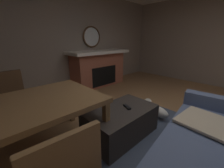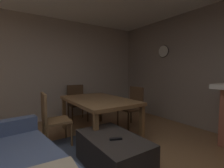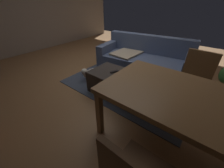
{
  "view_description": "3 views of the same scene",
  "coord_description": "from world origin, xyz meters",
  "px_view_note": "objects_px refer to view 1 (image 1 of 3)",
  "views": [
    {
      "loc": [
        1.94,
        0.61,
        1.4
      ],
      "look_at": [
        0.59,
        -0.82,
        0.77
      ],
      "focal_mm": 22.63,
      "sensor_mm": 36.0,
      "label": 1
    },
    {
      "loc": [
        -1.13,
        0.52,
        1.29
      ],
      "look_at": [
        0.97,
        -0.88,
        1.1
      ],
      "focal_mm": 25.74,
      "sensor_mm": 36.0,
      "label": 2
    },
    {
      "loc": [
        1.84,
        -2.4,
        1.59
      ],
      "look_at": [
        0.88,
        -1.19,
        0.61
      ],
      "focal_mm": 21.74,
      "sensor_mm": 36.0,
      "label": 3
    }
  ],
  "objects_px": {
    "fireplace": "(98,68)",
    "small_dog": "(155,110)",
    "round_wall_mirror": "(92,37)",
    "couch": "(218,162)",
    "ottoman_coffee_table": "(121,122)",
    "dining_chair_south": "(11,98)",
    "tv_remote": "(127,107)",
    "dining_table": "(24,110)"
  },
  "relations": [
    {
      "from": "round_wall_mirror",
      "to": "couch",
      "type": "relative_size",
      "value": 0.29
    },
    {
      "from": "couch",
      "to": "dining_chair_south",
      "type": "xyz_separation_m",
      "value": [
        1.19,
        -2.49,
        0.22
      ]
    },
    {
      "from": "ottoman_coffee_table",
      "to": "dining_table",
      "type": "distance_m",
      "value": 1.27
    },
    {
      "from": "dining_chair_south",
      "to": "couch",
      "type": "bearing_deg",
      "value": 115.53
    },
    {
      "from": "tv_remote",
      "to": "dining_chair_south",
      "type": "xyz_separation_m",
      "value": [
        1.22,
        -1.35,
        0.08
      ]
    },
    {
      "from": "couch",
      "to": "fireplace",
      "type": "bearing_deg",
      "value": -110.02
    },
    {
      "from": "ottoman_coffee_table",
      "to": "dining_chair_south",
      "type": "height_order",
      "value": "dining_chair_south"
    },
    {
      "from": "couch",
      "to": "round_wall_mirror",
      "type": "bearing_deg",
      "value": -108.55
    },
    {
      "from": "tv_remote",
      "to": "round_wall_mirror",
      "type": "bearing_deg",
      "value": -93.79
    },
    {
      "from": "round_wall_mirror",
      "to": "small_dog",
      "type": "bearing_deg",
      "value": 79.68
    },
    {
      "from": "fireplace",
      "to": "round_wall_mirror",
      "type": "distance_m",
      "value": 0.96
    },
    {
      "from": "tv_remote",
      "to": "couch",
      "type": "bearing_deg",
      "value": 110.64
    },
    {
      "from": "ottoman_coffee_table",
      "to": "small_dog",
      "type": "bearing_deg",
      "value": 173.44
    },
    {
      "from": "round_wall_mirror",
      "to": "dining_chair_south",
      "type": "distance_m",
      "value": 2.82
    },
    {
      "from": "fireplace",
      "to": "couch",
      "type": "relative_size",
      "value": 0.84
    },
    {
      "from": "fireplace",
      "to": "dining_chair_south",
      "type": "bearing_deg",
      "value": 19.27
    },
    {
      "from": "tv_remote",
      "to": "dining_chair_south",
      "type": "height_order",
      "value": "dining_chair_south"
    },
    {
      "from": "tv_remote",
      "to": "dining_table",
      "type": "bearing_deg",
      "value": 2.64
    },
    {
      "from": "couch",
      "to": "tv_remote",
      "type": "distance_m",
      "value": 1.15
    },
    {
      "from": "dining_table",
      "to": "small_dog",
      "type": "xyz_separation_m",
      "value": [
        -1.94,
        0.5,
        -0.51
      ]
    },
    {
      "from": "ottoman_coffee_table",
      "to": "dining_chair_south",
      "type": "xyz_separation_m",
      "value": [
        1.12,
        -1.32,
        0.31
      ]
    },
    {
      "from": "ottoman_coffee_table",
      "to": "tv_remote",
      "type": "bearing_deg",
      "value": 166.6
    },
    {
      "from": "dining_table",
      "to": "dining_chair_south",
      "type": "bearing_deg",
      "value": -90.07
    },
    {
      "from": "fireplace",
      "to": "ottoman_coffee_table",
      "type": "bearing_deg",
      "value": 59.23
    },
    {
      "from": "ottoman_coffee_table",
      "to": "round_wall_mirror",
      "type": "bearing_deg",
      "value": -117.74
    },
    {
      "from": "couch",
      "to": "small_dog",
      "type": "bearing_deg",
      "value": -124.96
    },
    {
      "from": "fireplace",
      "to": "couch",
      "type": "bearing_deg",
      "value": 69.98
    },
    {
      "from": "couch",
      "to": "ottoman_coffee_table",
      "type": "distance_m",
      "value": 1.18
    },
    {
      "from": "round_wall_mirror",
      "to": "dining_chair_south",
      "type": "xyz_separation_m",
      "value": [
        2.41,
        1.13,
        -0.94
      ]
    },
    {
      "from": "round_wall_mirror",
      "to": "small_dog",
      "type": "height_order",
      "value": "round_wall_mirror"
    },
    {
      "from": "couch",
      "to": "dining_chair_south",
      "type": "distance_m",
      "value": 2.77
    },
    {
      "from": "tv_remote",
      "to": "dining_table",
      "type": "distance_m",
      "value": 1.31
    },
    {
      "from": "fireplace",
      "to": "tv_remote",
      "type": "distance_m",
      "value": 2.49
    },
    {
      "from": "dining_chair_south",
      "to": "round_wall_mirror",
      "type": "bearing_deg",
      "value": -154.89
    },
    {
      "from": "couch",
      "to": "dining_chair_south",
      "type": "bearing_deg",
      "value": -64.47
    },
    {
      "from": "dining_chair_south",
      "to": "small_dog",
      "type": "height_order",
      "value": "dining_chair_south"
    },
    {
      "from": "ottoman_coffee_table",
      "to": "couch",
      "type": "bearing_deg",
      "value": 93.63
    },
    {
      "from": "tv_remote",
      "to": "dining_table",
      "type": "xyz_separation_m",
      "value": [
        1.22,
        -0.42,
        0.22
      ]
    },
    {
      "from": "round_wall_mirror",
      "to": "small_dog",
      "type": "relative_size",
      "value": 1.25
    },
    {
      "from": "fireplace",
      "to": "small_dog",
      "type": "distance_m",
      "value": 2.34
    },
    {
      "from": "dining_table",
      "to": "small_dog",
      "type": "bearing_deg",
      "value": 165.68
    },
    {
      "from": "dining_chair_south",
      "to": "ottoman_coffee_table",
      "type": "bearing_deg",
      "value": 130.15
    }
  ]
}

